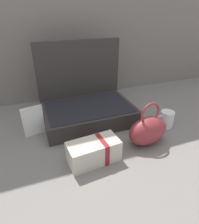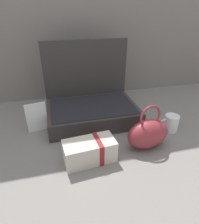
% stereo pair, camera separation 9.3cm
% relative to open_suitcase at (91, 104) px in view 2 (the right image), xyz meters
% --- Properties ---
extents(ground_plane, '(6.00, 6.00, 0.00)m').
position_rel_open_suitcase_xyz_m(ground_plane, '(-0.01, -0.21, -0.09)').
color(ground_plane, slate).
extents(open_suitcase, '(0.51, 0.35, 0.43)m').
position_rel_open_suitcase_xyz_m(open_suitcase, '(0.00, 0.00, 0.00)').
color(open_suitcase, '#332D2B').
rests_on(open_suitcase, ground_plane).
extents(teal_pouch_handbag, '(0.22, 0.14, 0.22)m').
position_rel_open_suitcase_xyz_m(teal_pouch_handbag, '(0.20, -0.34, -0.01)').
color(teal_pouch_handbag, maroon).
rests_on(teal_pouch_handbag, ground_plane).
extents(cream_toiletry_bag, '(0.23, 0.13, 0.10)m').
position_rel_open_suitcase_xyz_m(cream_toiletry_bag, '(-0.08, -0.37, -0.04)').
color(cream_toiletry_bag, beige).
rests_on(cream_toiletry_bag, ground_plane).
extents(coffee_mug, '(0.11, 0.07, 0.09)m').
position_rel_open_suitcase_xyz_m(coffee_mug, '(0.39, -0.25, -0.04)').
color(coffee_mug, white).
rests_on(coffee_mug, ground_plane).
extents(info_card_left, '(0.11, 0.03, 0.16)m').
position_rel_open_suitcase_xyz_m(info_card_left, '(-0.31, -0.08, -0.01)').
color(info_card_left, white).
rests_on(info_card_left, ground_plane).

